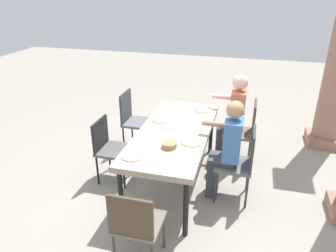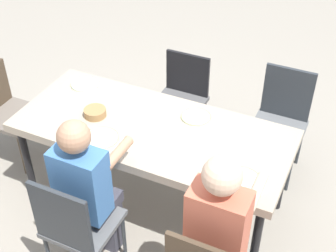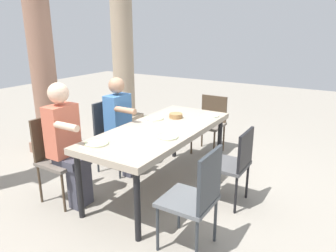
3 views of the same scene
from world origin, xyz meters
The scene contains 24 objects.
ground_plane centered at (0.00, 0.00, 0.00)m, with size 16.00×16.00×0.00m, color gray.
dining_table centered at (0.00, 0.00, 0.72)m, with size 2.07×0.89×0.78m.
chair_west_north centered at (-0.79, 0.87, 0.55)m, with size 0.44×0.44×0.96m.
chair_west_south centered at (-0.79, -0.87, 0.54)m, with size 0.44×0.44×0.95m.
chair_mid_north centered at (0.13, 0.87, 0.55)m, with size 0.44×0.44×0.95m.
chair_mid_south centered at (0.13, -0.86, 0.50)m, with size 0.44×0.44×0.87m.
chair_head_east centered at (1.45, 0.00, 0.51)m, with size 0.44×0.44×0.88m.
diner_woman_green centered at (-0.79, 0.68, 0.73)m, with size 0.35×0.50×1.36m.
diner_man_white centered at (0.13, 0.68, 0.69)m, with size 0.34×0.49×1.29m.
stone_column_centre centered at (0.15, 2.17, 1.39)m, with size 0.48×0.48×2.83m.
stone_column_far centered at (2.03, 2.17, 1.43)m, with size 0.55×0.55×2.90m.
plate_0 centered at (-0.78, 0.25, 0.79)m, with size 0.24×0.24×0.02m.
fork_0 centered at (-0.93, 0.25, 0.78)m, with size 0.02×0.17×0.01m, color silver.
spoon_0 centered at (-0.63, 0.25, 0.78)m, with size 0.02×0.17×0.01m, color silver.
plate_1 centered at (-0.25, -0.25, 0.79)m, with size 0.23×0.23×0.02m.
fork_1 centered at (-0.40, -0.25, 0.78)m, with size 0.02×0.17×0.01m, color silver.
spoon_1 centered at (-0.10, -0.25, 0.78)m, with size 0.02×0.17×0.01m, color silver.
plate_2 centered at (0.27, 0.28, 0.79)m, with size 0.26×0.26×0.02m.
fork_2 centered at (0.12, 0.28, 0.78)m, with size 0.02×0.17×0.01m, color silver.
spoon_2 centered at (0.42, 0.28, 0.78)m, with size 0.02×0.17×0.01m, color silver.
plate_3 centered at (0.77, -0.28, 0.79)m, with size 0.24×0.24×0.02m.
fork_3 centered at (0.62, -0.28, 0.78)m, with size 0.02×0.17×0.01m, color silver.
spoon_3 centered at (0.92, -0.28, 0.78)m, with size 0.02×0.17×0.01m, color silver.
bread_basket centered at (0.46, 0.06, 0.81)m, with size 0.17×0.17×0.06m, color #9E7547.
Camera 3 is at (-2.96, -1.91, 1.90)m, focal length 33.91 mm.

